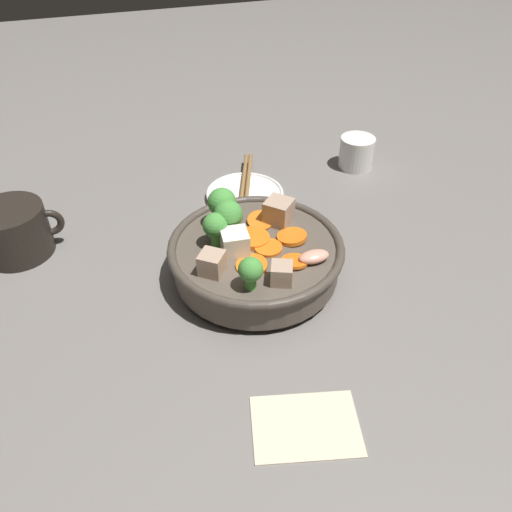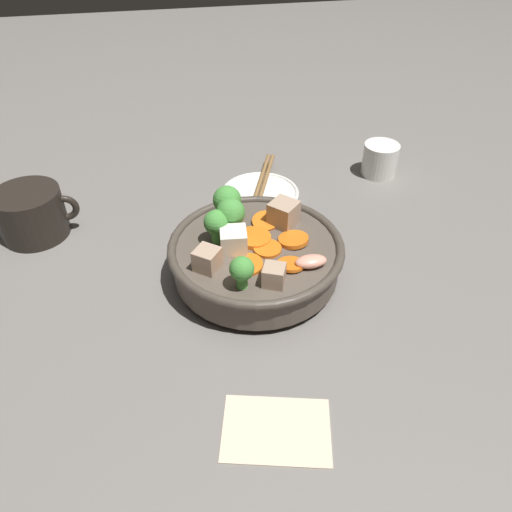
% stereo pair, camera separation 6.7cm
% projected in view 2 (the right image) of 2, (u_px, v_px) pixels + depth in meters
% --- Properties ---
extents(ground_plane, '(3.00, 3.00, 0.00)m').
position_uv_depth(ground_plane, '(256.00, 276.00, 0.69)').
color(ground_plane, slate).
extents(stirfry_bowl, '(0.23, 0.23, 0.11)m').
position_uv_depth(stirfry_bowl, '(255.00, 253.00, 0.66)').
color(stirfry_bowl, '#51473D').
rests_on(stirfry_bowl, ground_plane).
extents(side_saucer, '(0.13, 0.13, 0.01)m').
position_uv_depth(side_saucer, '(260.00, 194.00, 0.84)').
color(side_saucer, white).
rests_on(side_saucer, ground_plane).
extents(tea_cup, '(0.06, 0.06, 0.06)m').
position_uv_depth(tea_cup, '(380.00, 159.00, 0.89)').
color(tea_cup, white).
rests_on(tea_cup, ground_plane).
extents(dark_mug, '(0.12, 0.10, 0.07)m').
position_uv_depth(dark_mug, '(32.00, 214.00, 0.74)').
color(dark_mug, black).
rests_on(dark_mug, ground_plane).
extents(napkin, '(0.13, 0.10, 0.00)m').
position_uv_depth(napkin, '(276.00, 429.00, 0.51)').
color(napkin, beige).
rests_on(napkin, ground_plane).
extents(chopsticks_pair, '(0.10, 0.22, 0.01)m').
position_uv_depth(chopsticks_pair, '(260.00, 189.00, 0.83)').
color(chopsticks_pair, olive).
rests_on(chopsticks_pair, side_saucer).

